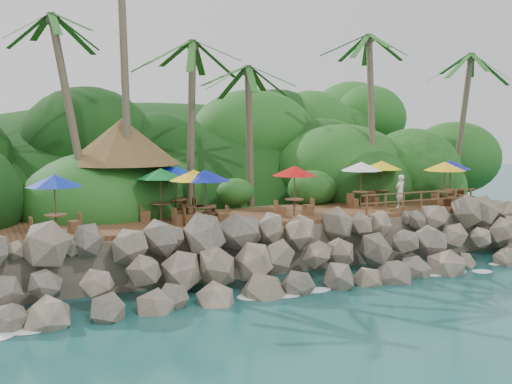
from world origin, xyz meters
name	(u,v)px	position (x,y,z in m)	size (l,w,h in m)	color
ground	(321,293)	(0.00, 0.00, 0.00)	(140.00, 140.00, 0.00)	#19514F
land_base	(188,213)	(0.00, 16.00, 1.05)	(32.00, 25.20, 2.10)	gray
jungle_hill	(156,214)	(0.00, 23.50, 0.00)	(44.80, 28.00, 15.40)	#143811
seawall	(297,255)	(0.00, 2.00, 1.15)	(29.00, 4.00, 2.30)	gray
terrace	(256,217)	(0.00, 6.00, 2.20)	(26.00, 5.00, 0.20)	brown
jungle_foliage	(194,232)	(0.00, 15.00, 0.00)	(44.00, 16.00, 12.00)	#143811
foam_line	(317,291)	(0.00, 0.30, 0.03)	(25.20, 0.80, 0.06)	white
palms	(261,24)	(1.61, 8.83, 11.77)	(30.04, 6.72, 15.48)	brown
palapa	(122,141)	(-5.60, 9.20, 5.79)	(5.63, 5.63, 4.60)	brown
dining_clusters	(274,174)	(0.81, 5.66, 4.26)	(22.75, 5.35, 2.37)	brown
railing	(421,199)	(8.03, 3.65, 2.91)	(7.20, 0.10, 1.00)	brown
waiter	(400,191)	(7.75, 4.95, 3.16)	(0.63, 0.41, 1.73)	white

